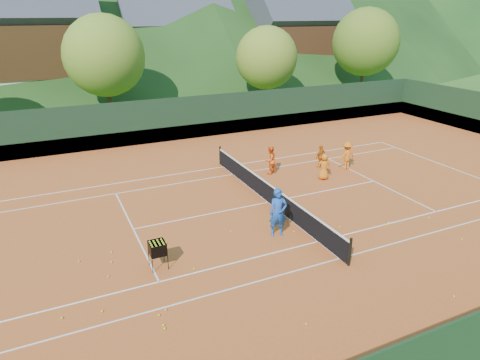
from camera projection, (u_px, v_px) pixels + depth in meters
name	position (u px, v px, depth m)	size (l,w,h in m)	color
ground	(268.00, 203.00, 20.31)	(400.00, 400.00, 0.00)	#2F551A
clay_court	(268.00, 202.00, 20.31)	(40.00, 24.00, 0.02)	#B34C1D
coach	(278.00, 213.00, 16.97)	(0.73, 0.48, 2.01)	#1A4DAA
student_a	(270.00, 160.00, 23.61)	(0.77, 0.60, 1.58)	#FE5E16
student_b	(321.00, 156.00, 24.59)	(0.79, 0.33, 1.34)	#D26212
student_c	(324.00, 167.00, 22.84)	(0.70, 0.46, 1.44)	orange
student_d	(347.00, 156.00, 24.24)	(1.06, 0.61, 1.64)	orange
tennis_ball_0	(111.00, 262.00, 15.41)	(0.07, 0.07, 0.07)	#BAD924
tennis_ball_1	(62.00, 318.00, 12.59)	(0.07, 0.07, 0.07)	#BAD924
tennis_ball_2	(166.00, 310.00, 12.93)	(0.07, 0.07, 0.07)	#BAD924
tennis_ball_3	(388.00, 222.00, 18.29)	(0.07, 0.07, 0.07)	#BAD924
tennis_ball_4	(231.00, 231.00, 17.54)	(0.07, 0.07, 0.07)	#BAD924
tennis_ball_5	(164.00, 325.00, 12.30)	(0.07, 0.07, 0.07)	#BAD924
tennis_ball_6	(340.00, 227.00, 17.90)	(0.07, 0.07, 0.07)	#BAD924
tennis_ball_7	(159.00, 315.00, 12.71)	(0.07, 0.07, 0.07)	#BAD924
tennis_ball_9	(79.00, 261.00, 15.44)	(0.07, 0.07, 0.07)	#BAD924
tennis_ball_10	(462.00, 239.00, 16.94)	(0.07, 0.07, 0.07)	#BAD924
tennis_ball_11	(102.00, 311.00, 12.88)	(0.07, 0.07, 0.07)	#BAD924
tennis_ball_12	(293.00, 217.00, 18.76)	(0.07, 0.07, 0.07)	#BAD924
tennis_ball_13	(314.00, 222.00, 18.34)	(0.07, 0.07, 0.07)	#BAD924
tennis_ball_14	(194.00, 269.00, 14.99)	(0.07, 0.07, 0.07)	#BAD924
tennis_ball_15	(166.00, 243.00, 16.69)	(0.07, 0.07, 0.07)	#BAD924
tennis_ball_16	(306.00, 324.00, 12.36)	(0.07, 0.07, 0.07)	#BAD924
tennis_ball_17	(384.00, 224.00, 18.12)	(0.07, 0.07, 0.07)	#BAD924
tennis_ball_18	(108.00, 276.00, 14.56)	(0.07, 0.07, 0.07)	#BAD924
tennis_ball_19	(294.00, 231.00, 17.54)	(0.07, 0.07, 0.07)	#BAD924
tennis_ball_20	(111.00, 252.00, 16.03)	(0.07, 0.07, 0.07)	#BAD924
tennis_ball_21	(454.00, 296.00, 13.54)	(0.07, 0.07, 0.07)	#BAD924
tennis_ball_22	(165.00, 328.00, 12.18)	(0.07, 0.07, 0.07)	#BAD924
tennis_ball_23	(429.00, 217.00, 18.73)	(0.07, 0.07, 0.07)	#BAD924
court_lines	(268.00, 202.00, 20.30)	(23.83, 11.03, 0.00)	silver
tennis_net	(269.00, 193.00, 20.12)	(0.10, 12.07, 1.10)	black
perimeter_fence	(269.00, 178.00, 19.84)	(40.40, 24.24, 3.00)	black
ball_hopper	(157.00, 249.00, 14.88)	(0.57, 0.57, 1.00)	black
chalet_left	(21.00, 44.00, 39.61)	(13.80, 9.93, 12.92)	beige
chalet_mid	(175.00, 43.00, 49.50)	(12.65, 8.82, 11.45)	beige
chalet_right	(297.00, 40.00, 51.51)	(11.50, 8.82, 11.91)	beige
tree_b	(104.00, 56.00, 33.69)	(6.40, 6.40, 8.40)	#3F2A19
tree_c	(267.00, 58.00, 38.58)	(5.60, 5.60, 7.35)	#432C1A
tree_d	(365.00, 42.00, 43.77)	(6.80, 6.80, 8.93)	#3D2718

